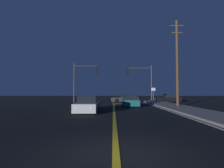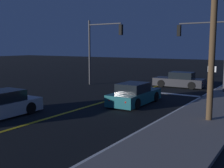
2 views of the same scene
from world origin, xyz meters
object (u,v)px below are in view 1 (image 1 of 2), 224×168
object	(u,v)px
traffic_signal_near_right	(143,78)
utility_pole_right	(177,62)
car_lead_oncoming_black	(168,99)
car_far_approaching_teal	(130,101)
street_sign_corner	(153,93)
car_parked_curb_silver	(87,105)
car_mid_block_charcoal	(125,99)
traffic_signal_far_left	(83,77)

from	to	relation	value
traffic_signal_near_right	utility_pole_right	distance (m)	9.38
car_lead_oncoming_black	car_far_approaching_teal	xyz separation A→B (m)	(-7.19, -9.65, -0.00)
street_sign_corner	car_lead_oncoming_black	bearing A→B (deg)	56.55
car_parked_curb_silver	car_mid_block_charcoal	world-z (taller)	same
car_lead_oncoming_black	traffic_signal_far_left	size ratio (longest dim) A/B	0.72
traffic_signal_near_right	utility_pole_right	size ratio (longest dim) A/B	0.60
utility_pole_right	traffic_signal_near_right	bearing A→B (deg)	105.46
traffic_signal_near_right	car_parked_curb_silver	bearing A→B (deg)	63.81
car_lead_oncoming_black	street_sign_corner	world-z (taller)	street_sign_corner
traffic_signal_near_right	utility_pole_right	xyz separation A→B (m)	(2.48, -8.98, 1.13)
car_far_approaching_teal	traffic_signal_near_right	bearing A→B (deg)	69.11
traffic_signal_near_right	car_far_approaching_teal	bearing A→B (deg)	70.14
car_far_approaching_teal	traffic_signal_far_left	world-z (taller)	traffic_signal_far_left
car_parked_curb_silver	car_lead_oncoming_black	xyz separation A→B (m)	(11.43, 16.39, -0.00)
car_far_approaching_teal	traffic_signal_near_right	xyz separation A→B (m)	(2.55, 7.06, 3.29)
car_mid_block_charcoal	traffic_signal_near_right	bearing A→B (deg)	-123.16
car_far_approaching_teal	car_lead_oncoming_black	bearing A→B (deg)	52.27
traffic_signal_far_left	utility_pole_right	xyz separation A→B (m)	(11.62, -7.58, 1.05)
street_sign_corner	utility_pole_right	bearing A→B (deg)	-77.23
car_mid_block_charcoal	car_lead_oncoming_black	xyz separation A→B (m)	(7.30, 1.03, 0.00)
traffic_signal_near_right	traffic_signal_far_left	size ratio (longest dim) A/B	0.97
car_parked_curb_silver	traffic_signal_far_left	distance (m)	13.06
car_mid_block_charcoal	car_lead_oncoming_black	bearing A→B (deg)	-84.79
car_mid_block_charcoal	traffic_signal_far_left	world-z (taller)	traffic_signal_far_left
car_lead_oncoming_black	traffic_signal_near_right	distance (m)	6.25
car_parked_curb_silver	car_far_approaching_teal	world-z (taller)	same
car_lead_oncoming_black	traffic_signal_near_right	xyz separation A→B (m)	(-4.64, -2.59, 3.29)
car_mid_block_charcoal	traffic_signal_far_left	bearing A→B (deg)	111.72
car_parked_curb_silver	traffic_signal_near_right	xyz separation A→B (m)	(6.79, 13.80, 3.29)
car_mid_block_charcoal	car_far_approaching_teal	xyz separation A→B (m)	(0.11, -8.62, 0.00)
car_mid_block_charcoal	traffic_signal_near_right	distance (m)	4.51
traffic_signal_far_left	car_parked_curb_silver	bearing A→B (deg)	-79.28
car_parked_curb_silver	street_sign_corner	world-z (taller)	street_sign_corner
car_parked_curb_silver	traffic_signal_near_right	size ratio (longest dim) A/B	0.81
car_parked_curb_silver	car_far_approaching_teal	xyz separation A→B (m)	(4.24, 6.74, -0.00)
utility_pole_right	car_mid_block_charcoal	bearing A→B (deg)	116.02
car_lead_oncoming_black	car_far_approaching_teal	size ratio (longest dim) A/B	0.97
car_parked_curb_silver	utility_pole_right	bearing A→B (deg)	-153.48
car_mid_block_charcoal	car_far_approaching_teal	bearing A→B (deg)	177.91
utility_pole_right	street_sign_corner	xyz separation A→B (m)	(-1.40, 6.18, -3.44)
traffic_signal_near_right	utility_pole_right	bearing A→B (deg)	105.46
car_mid_block_charcoal	traffic_signal_near_right	xyz separation A→B (m)	(2.66, -1.56, 3.29)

